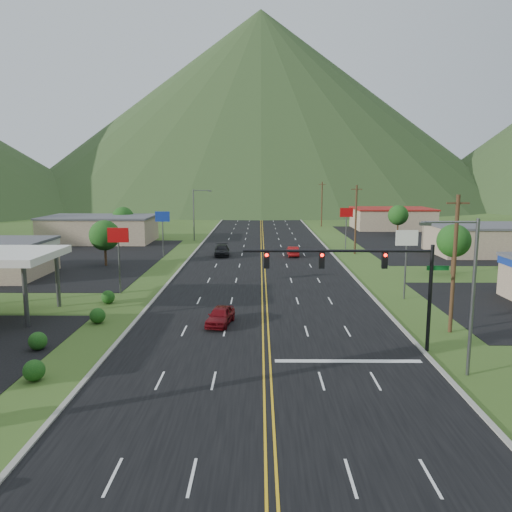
{
  "coord_description": "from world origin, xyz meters",
  "views": [
    {
      "loc": [
        -0.45,
        -17.26,
        11.3
      ],
      "look_at": [
        -0.76,
        24.95,
        4.5
      ],
      "focal_mm": 35.0,
      "sensor_mm": 36.0,
      "label": 1
    }
  ],
  "objects_px": {
    "traffic_signal": "(368,271)",
    "streetlight_east": "(468,287)",
    "streetlight_west": "(196,211)",
    "car_dark_mid": "(222,251)",
    "car_red_far": "(293,251)",
    "car_red_near": "(220,316)"
  },
  "relations": [
    {
      "from": "traffic_signal",
      "to": "streetlight_east",
      "type": "xyz_separation_m",
      "value": [
        4.7,
        -4.0,
        -0.15
      ]
    },
    {
      "from": "streetlight_west",
      "to": "car_red_far",
      "type": "distance_m",
      "value": 23.93
    },
    {
      "from": "streetlight_east",
      "to": "car_red_far",
      "type": "bearing_deg",
      "value": 99.17
    },
    {
      "from": "streetlight_west",
      "to": "car_red_far",
      "type": "xyz_separation_m",
      "value": [
        15.96,
        -17.25,
        -4.5
      ]
    },
    {
      "from": "car_dark_mid",
      "to": "traffic_signal",
      "type": "bearing_deg",
      "value": -76.03
    },
    {
      "from": "streetlight_west",
      "to": "car_red_near",
      "type": "relative_size",
      "value": 2.2
    },
    {
      "from": "streetlight_east",
      "to": "car_dark_mid",
      "type": "xyz_separation_m",
      "value": [
        -17.01,
        43.06,
        -4.44
      ]
    },
    {
      "from": "streetlight_west",
      "to": "car_dark_mid",
      "type": "distance_m",
      "value": 18.46
    },
    {
      "from": "car_red_near",
      "to": "car_red_far",
      "type": "xyz_separation_m",
      "value": [
        7.73,
        33.16,
        -0.02
      ]
    },
    {
      "from": "streetlight_west",
      "to": "car_red_near",
      "type": "height_order",
      "value": "streetlight_west"
    },
    {
      "from": "car_red_far",
      "to": "car_dark_mid",
      "type": "bearing_deg",
      "value": -3.56
    },
    {
      "from": "streetlight_west",
      "to": "car_dark_mid",
      "type": "relative_size",
      "value": 1.75
    },
    {
      "from": "traffic_signal",
      "to": "streetlight_west",
      "type": "distance_m",
      "value": 58.88
    },
    {
      "from": "traffic_signal",
      "to": "car_red_far",
      "type": "height_order",
      "value": "traffic_signal"
    },
    {
      "from": "traffic_signal",
      "to": "streetlight_east",
      "type": "bearing_deg",
      "value": -40.39
    },
    {
      "from": "traffic_signal",
      "to": "car_red_far",
      "type": "relative_size",
      "value": 3.17
    },
    {
      "from": "car_red_far",
      "to": "streetlight_east",
      "type": "bearing_deg",
      "value": 97.38
    },
    {
      "from": "traffic_signal",
      "to": "streetlight_east",
      "type": "height_order",
      "value": "streetlight_east"
    },
    {
      "from": "traffic_signal",
      "to": "car_dark_mid",
      "type": "distance_m",
      "value": 41.22
    },
    {
      "from": "streetlight_west",
      "to": "car_red_near",
      "type": "distance_m",
      "value": 51.28
    },
    {
      "from": "traffic_signal",
      "to": "car_dark_mid",
      "type": "height_order",
      "value": "traffic_signal"
    },
    {
      "from": "car_red_near",
      "to": "car_red_far",
      "type": "bearing_deg",
      "value": 86.87
    }
  ]
}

